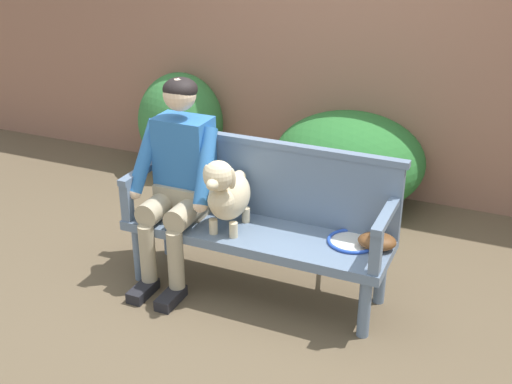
{
  "coord_description": "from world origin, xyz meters",
  "views": [
    {
      "loc": [
        1.4,
        -3.17,
        2.27
      ],
      "look_at": [
        0.0,
        0.0,
        0.68
      ],
      "focal_mm": 45.34,
      "sensor_mm": 36.0,
      "label": 1
    }
  ],
  "objects_px": {
    "tennis_racket": "(352,239)",
    "baseball_glove": "(377,241)",
    "dog_on_bench": "(227,193)",
    "garden_bench": "(256,238)",
    "person_seated": "(179,175)"
  },
  "relations": [
    {
      "from": "tennis_racket",
      "to": "baseball_glove",
      "type": "relative_size",
      "value": 2.65
    },
    {
      "from": "dog_on_bench",
      "to": "baseball_glove",
      "type": "distance_m",
      "value": 0.91
    },
    {
      "from": "garden_bench",
      "to": "dog_on_bench",
      "type": "relative_size",
      "value": 3.29
    },
    {
      "from": "person_seated",
      "to": "dog_on_bench",
      "type": "height_order",
      "value": "person_seated"
    },
    {
      "from": "garden_bench",
      "to": "dog_on_bench",
      "type": "bearing_deg",
      "value": -152.2
    },
    {
      "from": "garden_bench",
      "to": "person_seated",
      "type": "relative_size",
      "value": 1.26
    },
    {
      "from": "person_seated",
      "to": "tennis_racket",
      "type": "relative_size",
      "value": 2.24
    },
    {
      "from": "garden_bench",
      "to": "baseball_glove",
      "type": "relative_size",
      "value": 7.47
    },
    {
      "from": "person_seated",
      "to": "baseball_glove",
      "type": "xyz_separation_m",
      "value": [
        1.24,
        0.08,
        -0.23
      ]
    },
    {
      "from": "dog_on_bench",
      "to": "tennis_racket",
      "type": "xyz_separation_m",
      "value": [
        0.72,
        0.18,
        -0.24
      ]
    },
    {
      "from": "garden_bench",
      "to": "dog_on_bench",
      "type": "height_order",
      "value": "dog_on_bench"
    },
    {
      "from": "person_seated",
      "to": "tennis_racket",
      "type": "height_order",
      "value": "person_seated"
    },
    {
      "from": "dog_on_bench",
      "to": "tennis_racket",
      "type": "relative_size",
      "value": 0.86
    },
    {
      "from": "tennis_racket",
      "to": "baseball_glove",
      "type": "height_order",
      "value": "baseball_glove"
    },
    {
      "from": "dog_on_bench",
      "to": "baseball_glove",
      "type": "bearing_deg",
      "value": 9.69
    }
  ]
}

